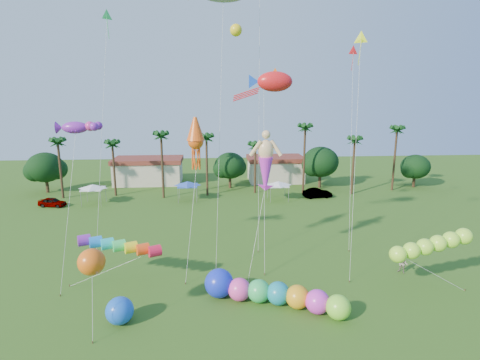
{
  "coord_description": "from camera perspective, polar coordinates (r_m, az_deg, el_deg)",
  "views": [
    {
      "loc": [
        -2.38,
        -19.91,
        15.51
      ],
      "look_at": [
        0.0,
        10.0,
        9.0
      ],
      "focal_mm": 28.0,
      "sensor_mm": 36.0,
      "label": 1
    }
  ],
  "objects": [
    {
      "name": "ground",
      "position": [
        25.34,
        1.99,
        -25.49
      ],
      "size": [
        160.0,
        160.0,
        0.0
      ],
      "primitive_type": "plane",
      "color": "#285116",
      "rests_on": "ground"
    },
    {
      "name": "tree_line",
      "position": [
        65.15,
        0.76,
        2.31
      ],
      "size": [
        69.46,
        8.91,
        11.0
      ],
      "color": "#3A2819",
      "rests_on": "ground"
    },
    {
      "name": "buildings_row",
      "position": [
        71.2,
        -5.04,
        1.25
      ],
      "size": [
        35.0,
        7.0,
        4.0
      ],
      "color": "beige",
      "rests_on": "ground"
    },
    {
      "name": "tent_row",
      "position": [
        57.78,
        -8.03,
        -0.64
      ],
      "size": [
        31.0,
        4.0,
        0.6
      ],
      "color": "white",
      "rests_on": "ground"
    },
    {
      "name": "car_a",
      "position": [
        61.6,
        -26.69,
        -3.03
      ],
      "size": [
        4.21,
        2.39,
        1.35
      ],
      "primitive_type": "imported",
      "rotation": [
        0.0,
        0.0,
        1.36
      ],
      "color": "#4C4C54",
      "rests_on": "ground"
    },
    {
      "name": "car_b",
      "position": [
        61.25,
        11.71,
        -1.96
      ],
      "size": [
        4.7,
        2.03,
        1.5
      ],
      "primitive_type": "imported",
      "rotation": [
        0.0,
        0.0,
        1.67
      ],
      "color": "#4C4C54",
      "rests_on": "ground"
    },
    {
      "name": "spectator_b",
      "position": [
        37.75,
        23.55,
        -11.66
      ],
      "size": [
        1.06,
        1.06,
        1.74
      ],
      "primitive_type": "imported",
      "rotation": [
        0.0,
        0.0,
        -0.79
      ],
      "color": "gray",
      "rests_on": "ground"
    },
    {
      "name": "caterpillar_inflatable",
      "position": [
        30.01,
        4.44,
        -16.77
      ],
      "size": [
        10.86,
        6.22,
        2.31
      ],
      "rotation": [
        0.0,
        0.0,
        -0.41
      ],
      "color": "#F841AB",
      "rests_on": "ground"
    },
    {
      "name": "blue_ball",
      "position": [
        29.05,
        -17.87,
        -18.42
      ],
      "size": [
        1.95,
        1.95,
        1.95
      ],
      "primitive_type": "sphere",
      "color": "blue",
      "rests_on": "ground"
    },
    {
      "name": "rainbow_tube",
      "position": [
        32.42,
        -15.99,
        -10.46
      ],
      "size": [
        9.16,
        2.55,
        3.74
      ],
      "color": "red",
      "rests_on": "ground"
    },
    {
      "name": "green_worm",
      "position": [
        33.06,
        22.93,
        -10.39
      ],
      "size": [
        9.69,
        2.29,
        4.15
      ],
      "color": "#ADFE38",
      "rests_on": "ground"
    },
    {
      "name": "orange_ball_kite",
      "position": [
        26.65,
        -21.69,
        -11.52
      ],
      "size": [
        2.17,
        2.27,
        6.04
      ],
      "color": "orange",
      "rests_on": "ground"
    },
    {
      "name": "merman_kite",
      "position": [
        33.72,
        3.94,
        2.3
      ],
      "size": [
        3.35,
        4.96,
        12.34
      ],
      "color": "#EEC087",
      "rests_on": "ground"
    },
    {
      "name": "fish_kite",
      "position": [
        37.16,
        5.34,
        14.7
      ],
      "size": [
        5.28,
        6.91,
        18.21
      ],
      "color": "red",
      "rests_on": "ground"
    },
    {
      "name": "squid_kite",
      "position": [
        33.37,
        -6.77,
        5.85
      ],
      "size": [
        1.92,
        4.37,
        14.08
      ],
      "color": "#EA5413",
      "rests_on": "ground"
    },
    {
      "name": "lobster_kite",
      "position": [
        35.2,
        -23.84,
        7.32
      ],
      "size": [
        3.8,
        5.84,
        13.86
      ],
      "color": "purple",
      "rests_on": "ground"
    },
    {
      "name": "delta_kite_red",
      "position": [
        43.08,
        16.86,
        17.78
      ],
      "size": [
        1.61,
        5.04,
        21.03
      ],
      "color": "red",
      "rests_on": "ground"
    },
    {
      "name": "delta_kite_yellow",
      "position": [
        34.8,
        17.91,
        19.32
      ],
      "size": [
        1.55,
        3.74,
        21.09
      ],
      "color": "#D2EB18",
      "rests_on": "ground"
    },
    {
      "name": "delta_kite_green",
      "position": [
        38.78,
        -19.64,
        21.8
      ],
      "size": [
        2.28,
        4.35,
        23.48
      ],
      "color": "#36E863",
      "rests_on": "ground"
    }
  ]
}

